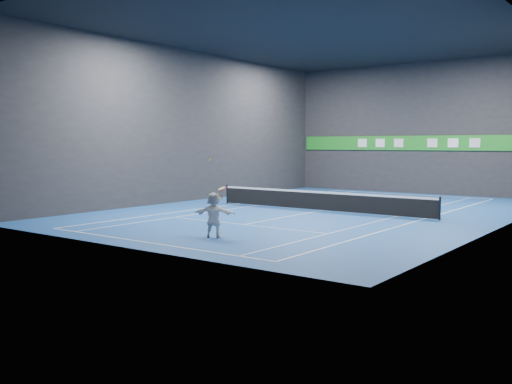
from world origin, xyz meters
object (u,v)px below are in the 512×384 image
Objects in this scene: tennis_ball at (209,160)px; tennis_racket at (222,190)px; tennis_net at (320,200)px; player at (214,215)px.

tennis_ball reaches higher than tennis_racket.
tennis_ball is 0.12× the size of tennis_racket.
tennis_net is at bearing 99.10° from tennis_racket.
tennis_racket is (1.54, -9.63, 1.21)m from tennis_net.
player is 0.13× the size of tennis_net.
tennis_net is 9.83m from tennis_racket.
tennis_ball is (-0.19, 0.00, 2.01)m from player.
tennis_net is 23.15× the size of tennis_racket.
tennis_ball is 9.99m from tennis_net.
tennis_racket is at bearing -80.90° from tennis_net.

